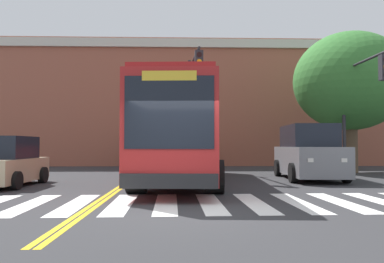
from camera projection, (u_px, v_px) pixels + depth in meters
ground_plane at (180, 212)px, 8.01m from camera, size 120.00×120.00×0.00m
crosswalk at (188, 203)px, 9.15m from camera, size 14.75×3.72×0.01m
lane_line_yellow_inner at (147, 168)px, 23.07m from camera, size 0.12×36.00×0.01m
lane_line_yellow_outer at (149, 168)px, 23.07m from camera, size 0.12×36.00×0.01m
city_bus at (182, 133)px, 14.54m from camera, size 3.26×11.31×3.51m
car_tan_near_lane at (5, 163)px, 13.03m from camera, size 2.06×3.71×1.74m
car_grey_far_lane at (308, 154)px, 15.69m from camera, size 2.49×5.11×2.27m
car_red_behind_bus at (158, 151)px, 22.73m from camera, size 2.26×5.05×2.24m
traffic_light_near_corner at (359, 94)px, 16.51m from camera, size 0.35×3.70×5.44m
traffic_light_overhead at (193, 91)px, 18.20m from camera, size 0.56×4.57×5.98m
street_tree_curbside_large at (350, 82)px, 19.64m from camera, size 7.60×7.36×7.36m
building_facade at (195, 108)px, 30.31m from camera, size 38.21×9.74×8.83m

